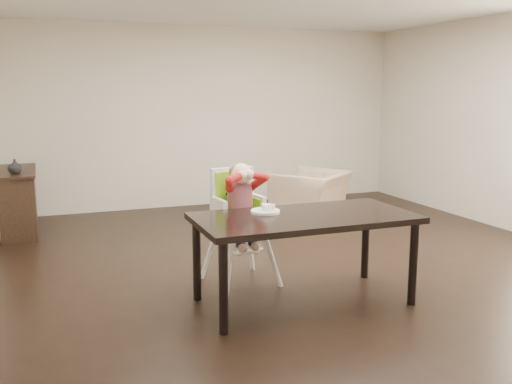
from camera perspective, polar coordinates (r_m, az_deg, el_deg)
ground at (r=5.79m, az=5.81°, el=-7.58°), size 7.00×7.00×0.00m
room_walls at (r=5.51m, az=6.17°, el=11.11°), size 6.02×7.02×2.71m
dining_table at (r=4.71m, az=4.86°, el=-3.25°), size 1.80×0.90×0.75m
high_chair at (r=5.18m, az=-1.73°, el=-0.68°), size 0.52×0.52×1.12m
plate at (r=4.76m, az=1.01°, el=-1.79°), size 0.27×0.27×0.07m
armchair at (r=7.92m, az=5.55°, el=0.51°), size 1.18×1.12×0.87m
sideboard at (r=7.66m, az=-22.64°, el=-0.85°), size 0.44×1.26×0.79m
vase at (r=7.25m, az=-22.96°, el=2.34°), size 0.21×0.21×0.16m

